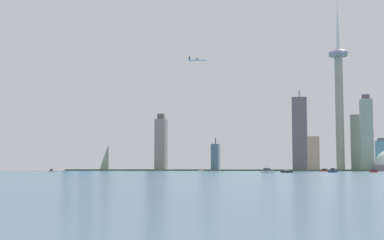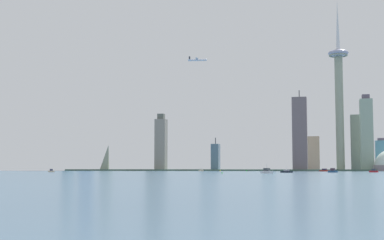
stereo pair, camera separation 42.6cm
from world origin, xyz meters
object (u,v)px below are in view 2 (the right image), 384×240
at_px(skyscraper_0, 269,150).
at_px(skyscraper_5, 154,126).
at_px(boat_5, 287,172).
at_px(skyscraper_10, 313,154).
at_px(observation_tower, 339,89).
at_px(boat_4, 333,171).
at_px(skyscraper_12, 69,141).
at_px(skyscraper_8, 87,126).
at_px(skyscraper_11, 300,134).
at_px(skyscraper_7, 82,159).
at_px(airplane, 198,60).
at_px(channel_buoy_1, 247,170).
at_px(boat_3, 267,171).
at_px(skyscraper_9, 161,144).
at_px(boat_7, 374,171).
at_px(channel_buoy_0, 220,170).
at_px(skyscraper_4, 216,157).
at_px(skyscraper_1, 382,155).
at_px(skyscraper_3, 357,143).
at_px(skyscraper_2, 107,142).
at_px(boat_2, 324,170).
at_px(skyscraper_13, 367,134).
at_px(skyscraper_6, 208,144).
at_px(boat_0, 51,171).
at_px(channel_buoy_2, 222,173).
at_px(boat_1, 201,170).

height_order(skyscraper_0, skyscraper_5, skyscraper_5).
height_order(skyscraper_5, boat_5, skyscraper_5).
bearing_deg(skyscraper_10, observation_tower, -56.05).
height_order(skyscraper_10, boat_4, skyscraper_10).
xyz_separation_m(skyscraper_5, skyscraper_12, (-176.21, 10.35, -26.91)).
bearing_deg(skyscraper_12, skyscraper_8, -32.45).
distance_m(skyscraper_11, skyscraper_12, 442.56).
height_order(skyscraper_7, airplane, airplane).
bearing_deg(channel_buoy_1, boat_3, -77.94).
relative_size(skyscraper_9, boat_7, 9.28).
relative_size(skyscraper_12, boat_5, 7.67).
bearing_deg(boat_4, channel_buoy_0, 164.83).
bearing_deg(skyscraper_4, skyscraper_7, 164.88).
relative_size(skyscraper_0, boat_3, 5.56).
bearing_deg(boat_5, skyscraper_5, 169.67).
bearing_deg(skyscraper_0, skyscraper_1, -12.34).
bearing_deg(skyscraper_12, skyscraper_3, 1.40).
bearing_deg(skyscraper_2, boat_3, -49.07).
bearing_deg(boat_4, skyscraper_7, 173.88).
bearing_deg(skyscraper_4, boat_2, -31.85).
relative_size(skyscraper_5, boat_5, 12.53).
distance_m(skyscraper_13, boat_2, 139.16).
xyz_separation_m(skyscraper_10, skyscraper_13, (88.72, -61.89, 30.19)).
distance_m(skyscraper_13, airplane, 310.61).
xyz_separation_m(boat_2, boat_7, (57.68, -150.44, 0.05)).
bearing_deg(skyscraper_8, skyscraper_13, 0.88).
bearing_deg(skyscraper_1, channel_buoy_1, -142.62).
bearing_deg(skyscraper_3, skyscraper_0, 164.00).
bearing_deg(channel_buoy_0, boat_5, -60.91).
bearing_deg(boat_3, skyscraper_6, 155.74).
bearing_deg(skyscraper_7, skyscraper_8, -60.93).
bearing_deg(boat_0, channel_buoy_1, 3.23).
relative_size(skyscraper_0, skyscraper_6, 0.77).
relative_size(observation_tower, channel_buoy_1, 100.89).
bearing_deg(skyscraper_5, channel_buoy_0, -41.26).
bearing_deg(skyscraper_5, boat_4, -44.37).
height_order(skyscraper_5, boat_3, skyscraper_5).
distance_m(observation_tower, boat_4, 314.00).
bearing_deg(skyscraper_10, channel_buoy_0, -128.17).
xyz_separation_m(skyscraper_12, boat_3, (422.47, -416.31, -53.96)).
height_order(skyscraper_3, channel_buoy_2, skyscraper_3).
height_order(skyscraper_1, boat_1, skyscraper_1).
bearing_deg(skyscraper_5, skyscraper_12, 176.64).
bearing_deg(channel_buoy_1, skyscraper_6, 120.13).
relative_size(skyscraper_6, skyscraper_8, 0.61).
distance_m(skyscraper_4, boat_5, 361.58).
height_order(skyscraper_10, skyscraper_13, skyscraper_13).
bearing_deg(boat_1, airplane, -0.80).
relative_size(skyscraper_3, boat_1, 5.23).
relative_size(skyscraper_7, skyscraper_8, 0.31).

